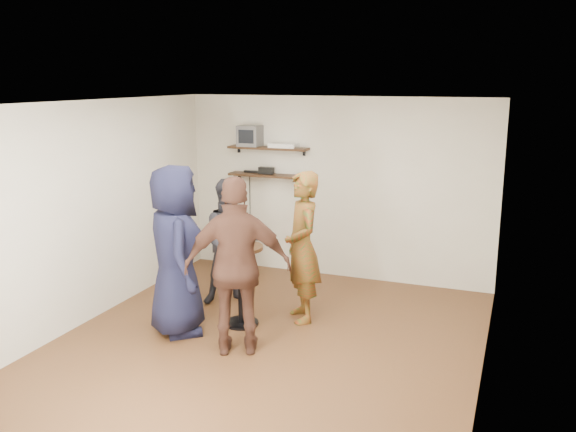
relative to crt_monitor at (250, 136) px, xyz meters
The scene contains 18 objects.
room 2.79m from the crt_monitor, 61.66° to the right, with size 4.58×5.08×2.68m.
shelf_upper 0.33m from the crt_monitor, ahead, with size 1.20×0.25×0.04m, color black.
shelf_lower 0.63m from the crt_monitor, ahead, with size 1.20×0.25×0.04m, color black.
crt_monitor is the anchor object (origin of this frame).
dvd_deck 0.54m from the crt_monitor, ahead, with size 0.40×0.24×0.06m, color silver.
radio 0.56m from the crt_monitor, ahead, with size 0.22×0.10×0.10m, color black.
power_strip 0.54m from the crt_monitor, 64.50° to the left, with size 0.30×0.05×0.03m, color black.
side_table 1.55m from the crt_monitor, 129.66° to the right, with size 0.50×0.50×0.59m.
vase_lilies 1.18m from the crt_monitor, 129.68° to the right, with size 0.19×0.19×0.90m.
drinks_table 2.60m from the crt_monitor, 68.80° to the right, with size 0.53×0.53×0.96m.
wine_glass_fl 2.37m from the crt_monitor, 70.78° to the right, with size 0.07×0.07×0.20m.
wine_glass_fr 2.41m from the crt_monitor, 67.50° to the right, with size 0.07×0.07×0.22m.
wine_glass_bl 2.31m from the crt_monitor, 69.25° to the right, with size 0.07×0.07×0.22m.
wine_glass_br 2.37m from the crt_monitor, 68.11° to the right, with size 0.07×0.07×0.22m.
person_plaid 2.42m from the crt_monitor, 49.23° to the right, with size 0.66×0.43×1.80m, color #AA2913.
person_dark 1.91m from the crt_monitor, 74.94° to the right, with size 0.79×0.61×1.62m, color black.
person_navy 2.72m from the crt_monitor, 85.20° to the right, with size 0.94×0.61×1.93m, color black.
person_brown 3.12m from the crt_monitor, 68.19° to the right, with size 1.10×0.46×1.89m, color #4B2B20.
Camera 1 is at (2.46, -5.75, 2.85)m, focal length 38.00 mm.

